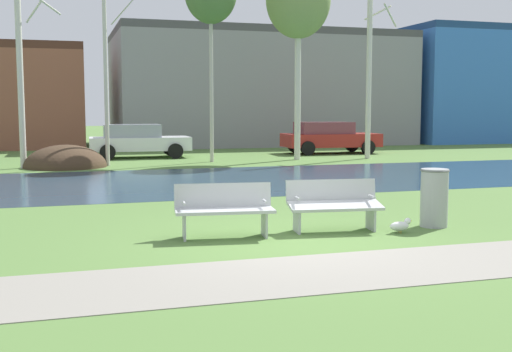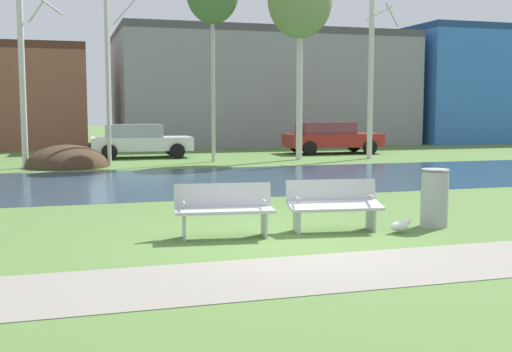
{
  "view_description": "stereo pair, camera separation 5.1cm",
  "coord_description": "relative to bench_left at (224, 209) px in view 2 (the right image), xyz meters",
  "views": [
    {
      "loc": [
        -3.45,
        -9.34,
        2.1
      ],
      "look_at": [
        -0.24,
        1.2,
        0.93
      ],
      "focal_mm": 44.79,
      "sensor_mm": 36.0,
      "label": 1
    },
    {
      "loc": [
        -3.4,
        -9.36,
        2.1
      ],
      "look_at": [
        -0.24,
        1.2,
        0.93
      ],
      "focal_mm": 44.79,
      "sensor_mm": 36.0,
      "label": 2
    }
  ],
  "objects": [
    {
      "name": "ground_plane",
      "position": [
        0.96,
        9.38,
        -0.47
      ],
      "size": [
        120.0,
        120.0,
        0.0
      ],
      "primitive_type": "plane",
      "color": "#517538"
    },
    {
      "name": "paved_path_strip",
      "position": [
        0.96,
        -2.54,
        -0.47
      ],
      "size": [
        60.0,
        1.86,
        0.01
      ],
      "primitive_type": "cube",
      "color": "gray",
      "rests_on": "ground"
    },
    {
      "name": "river_band",
      "position": [
        0.96,
        8.12,
        -0.47
      ],
      "size": [
        80.0,
        7.6,
        0.01
      ],
      "primitive_type": "cube",
      "color": "#284256",
      "rests_on": "ground"
    },
    {
      "name": "soil_mound",
      "position": [
        -2.41,
        13.87,
        -0.47
      ],
      "size": [
        2.92,
        3.01,
        1.6
      ],
      "primitive_type": "ellipsoid",
      "color": "#423021",
      "rests_on": "ground"
    },
    {
      "name": "bench_left",
      "position": [
        0.0,
        0.0,
        0.0
      ],
      "size": [
        1.66,
        0.76,
        0.87
      ],
      "color": "#B2B5B7",
      "rests_on": "ground"
    },
    {
      "name": "bench_right",
      "position": [
        1.93,
        0.0,
        0.0
      ],
      "size": [
        1.66,
        0.76,
        0.87
      ],
      "color": "#B2B5B7",
      "rests_on": "ground"
    },
    {
      "name": "trash_bin",
      "position": [
        3.8,
        -0.15,
        0.06
      ],
      "size": [
        0.51,
        0.51,
        1.03
      ],
      "color": "#999B9E",
      "rests_on": "ground"
    },
    {
      "name": "seagull",
      "position": [
        2.93,
        -0.52,
        -0.34
      ],
      "size": [
        0.42,
        0.16,
        0.25
      ],
      "color": "white",
      "rests_on": "ground"
    },
    {
      "name": "birch_left",
      "position": [
        -3.78,
        13.81,
        3.57
      ],
      "size": [
        1.54,
        2.31,
        7.91
      ],
      "color": "beige",
      "rests_on": "ground"
    },
    {
      "name": "birch_center_left",
      "position": [
        -0.87,
        13.95,
        4.25
      ],
      "size": [
        1.55,
        2.75,
        9.25
      ],
      "color": "beige",
      "rests_on": "ground"
    },
    {
      "name": "birch_center_right",
      "position": [
        6.75,
        14.59,
        5.94
      ],
      "size": [
        2.61,
        2.61,
        8.29
      ],
      "color": "beige",
      "rests_on": "ground"
    },
    {
      "name": "birch_right",
      "position": [
        9.8,
        14.26,
        3.6
      ],
      "size": [
        1.31,
        2.1,
        7.97
      ],
      "color": "beige",
      "rests_on": "ground"
    },
    {
      "name": "parked_sedan_second_white",
      "position": [
        0.59,
        17.51,
        0.28
      ],
      "size": [
        4.27,
        2.21,
        1.42
      ],
      "color": "silver",
      "rests_on": "ground"
    },
    {
      "name": "parked_hatch_third_red",
      "position": [
        9.43,
        17.54,
        0.3
      ],
      "size": [
        4.5,
        2.25,
        1.47
      ],
      "color": "maroon",
      "rests_on": "ground"
    },
    {
      "name": "building_grey_warehouse",
      "position": [
        8.82,
        26.95,
        2.78
      ],
      "size": [
        16.79,
        9.12,
        6.5
      ],
      "color": "gray",
      "rests_on": "ground"
    },
    {
      "name": "building_blue_store",
      "position": [
        22.85,
        26.34,
        3.06
      ],
      "size": [
        10.16,
        8.73,
        7.06
      ],
      "color": "#3870C6",
      "rests_on": "ground"
    }
  ]
}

